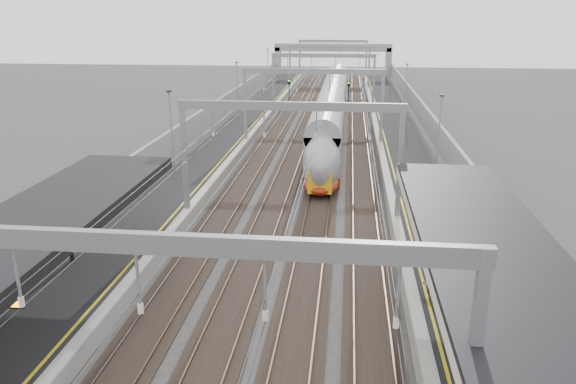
% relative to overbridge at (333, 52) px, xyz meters
% --- Properties ---
extents(platform_left, '(4.00, 120.00, 1.00)m').
position_rel_overbridge_xyz_m(platform_left, '(-8.00, -55.00, -4.81)').
color(platform_left, black).
rests_on(platform_left, ground).
extents(platform_right, '(4.00, 120.00, 1.00)m').
position_rel_overbridge_xyz_m(platform_right, '(8.00, -55.00, -4.81)').
color(platform_right, black).
rests_on(platform_right, ground).
extents(tracks, '(11.40, 140.00, 0.20)m').
position_rel_overbridge_xyz_m(tracks, '(0.00, -55.00, -5.26)').
color(tracks, black).
rests_on(tracks, ground).
extents(overhead_line, '(13.00, 140.00, 6.60)m').
position_rel_overbridge_xyz_m(overhead_line, '(0.00, -48.38, 0.83)').
color(overhead_line, gray).
rests_on(overhead_line, platform_left).
extents(canopy_right, '(4.40, 30.00, 4.24)m').
position_rel_overbridge_xyz_m(canopy_right, '(8.03, -97.01, -0.22)').
color(canopy_right, black).
rests_on(canopy_right, platform_right).
extents(overbridge, '(22.00, 2.20, 6.90)m').
position_rel_overbridge_xyz_m(overbridge, '(0.00, 0.00, 0.00)').
color(overbridge, gray).
rests_on(overbridge, ground).
extents(wall_left, '(0.30, 120.00, 3.20)m').
position_rel_overbridge_xyz_m(wall_left, '(-11.20, -55.00, -3.71)').
color(wall_left, gray).
rests_on(wall_left, ground).
extents(wall_right, '(0.30, 120.00, 3.20)m').
position_rel_overbridge_xyz_m(wall_right, '(11.20, -55.00, -3.71)').
color(wall_right, gray).
rests_on(wall_right, ground).
extents(train, '(2.67, 48.68, 4.23)m').
position_rel_overbridge_xyz_m(train, '(1.50, -50.28, -3.24)').
color(train, maroon).
rests_on(train, ground).
extents(bench, '(0.97, 1.64, 0.82)m').
position_rel_overbridge_xyz_m(bench, '(7.23, -87.95, -3.82)').
color(bench, black).
rests_on(bench, platform_right).
extents(signal_green, '(0.32, 0.32, 3.48)m').
position_rel_overbridge_xyz_m(signal_green, '(-5.20, -29.51, -2.89)').
color(signal_green, black).
rests_on(signal_green, ground).
extents(signal_red_near, '(0.32, 0.32, 3.48)m').
position_rel_overbridge_xyz_m(signal_red_near, '(3.20, -31.18, -2.89)').
color(signal_red_near, black).
rests_on(signal_red_near, ground).
extents(signal_red_far, '(0.32, 0.32, 3.48)m').
position_rel_overbridge_xyz_m(signal_red_far, '(5.40, -23.58, -2.89)').
color(signal_red_far, black).
rests_on(signal_red_far, ground).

